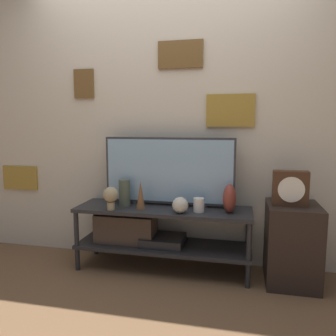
% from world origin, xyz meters
% --- Properties ---
extents(ground_plane, '(12.00, 12.00, 0.00)m').
position_xyz_m(ground_plane, '(0.00, 0.00, 0.00)').
color(ground_plane, brown).
extents(wall_back, '(6.40, 0.08, 2.70)m').
position_xyz_m(wall_back, '(0.00, 0.52, 1.35)').
color(wall_back, beige).
rests_on(wall_back, ground_plane).
extents(media_console, '(1.47, 0.43, 0.54)m').
position_xyz_m(media_console, '(-0.12, 0.25, 0.34)').
color(media_console, '#232326').
rests_on(media_console, ground_plane).
extents(television, '(1.13, 0.05, 0.59)m').
position_xyz_m(television, '(0.03, 0.35, 0.84)').
color(television, '#333338').
rests_on(television, media_console).
extents(vase_round_glass, '(0.13, 0.13, 0.13)m').
position_xyz_m(vase_round_glass, '(0.17, 0.13, 0.60)').
color(vase_round_glass, beige).
rests_on(vase_round_glass, media_console).
extents(vase_slim_bronze, '(0.07, 0.07, 0.24)m').
position_xyz_m(vase_slim_bronze, '(-0.17, 0.18, 0.65)').
color(vase_slim_bronze, brown).
rests_on(vase_slim_bronze, media_console).
extents(vase_urn_stoneware, '(0.10, 0.15, 0.23)m').
position_xyz_m(vase_urn_stoneware, '(0.55, 0.22, 0.65)').
color(vase_urn_stoneware, brown).
rests_on(vase_urn_stoneware, media_console).
extents(vase_tall_ceramic, '(0.10, 0.10, 0.23)m').
position_xyz_m(vase_tall_ceramic, '(-0.34, 0.25, 0.65)').
color(vase_tall_ceramic, '#4C5647').
rests_on(vase_tall_ceramic, media_console).
extents(candle_jar, '(0.09, 0.09, 0.11)m').
position_xyz_m(candle_jar, '(0.31, 0.20, 0.59)').
color(candle_jar, silver).
rests_on(candle_jar, media_console).
extents(decorative_bust, '(0.13, 0.13, 0.19)m').
position_xyz_m(decorative_bust, '(-0.40, 0.10, 0.66)').
color(decorative_bust, tan).
rests_on(decorative_bust, media_console).
extents(side_table, '(0.39, 0.45, 0.62)m').
position_xyz_m(side_table, '(1.04, 0.24, 0.31)').
color(side_table, black).
rests_on(side_table, ground_plane).
extents(mantel_clock, '(0.25, 0.11, 0.27)m').
position_xyz_m(mantel_clock, '(1.00, 0.21, 0.76)').
color(mantel_clock, '#422819').
rests_on(mantel_clock, side_table).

